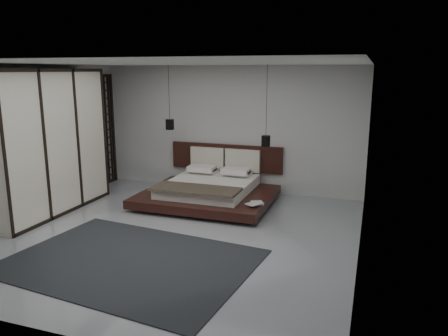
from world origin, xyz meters
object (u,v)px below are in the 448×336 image
at_px(pendant_right, 266,141).
at_px(wardrobe, 48,142).
at_px(pendant_left, 170,124).
at_px(bed, 210,189).
at_px(lattice_screen, 103,131).
at_px(rug, 130,261).

distance_m(pendant_right, wardrobe, 4.22).
bearing_deg(pendant_left, bed, -20.27).
height_order(bed, pendant_right, pendant_right).
height_order(lattice_screen, rug, lattice_screen).
distance_m(lattice_screen, bed, 3.11).
height_order(lattice_screen, bed, lattice_screen).
bearing_deg(pendant_right, pendant_left, -180.00).
xyz_separation_m(bed, pendant_left, (-1.08, 0.40, 1.26)).
relative_size(lattice_screen, rug, 0.76).
relative_size(pendant_left, rug, 0.40).
distance_m(bed, wardrobe, 3.27).
distance_m(lattice_screen, rug, 4.82).
height_order(pendant_right, wardrobe, pendant_right).
bearing_deg(lattice_screen, pendant_right, -1.99).
bearing_deg(rug, pendant_right, 72.44).
distance_m(pendant_left, wardrobe, 2.54).
xyz_separation_m(pendant_left, rug, (1.04, -3.52, -1.53)).
distance_m(wardrobe, rug, 3.31).
relative_size(wardrobe, rug, 0.81).
height_order(bed, wardrobe, wardrobe).
distance_m(pendant_right, rug, 3.91).
relative_size(lattice_screen, pendant_left, 1.89).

